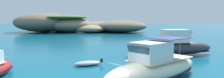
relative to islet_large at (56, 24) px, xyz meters
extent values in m
ellipsoid|color=#756651|center=(-4.22, 0.16, 0.40)|extent=(27.86, 28.13, 6.69)
ellipsoid|color=#9E8966|center=(12.14, -2.65, -1.67)|extent=(15.26, 15.70, 2.54)
ellipsoid|color=#756651|center=(0.52, 1.78, -0.77)|extent=(17.45, 16.91, 4.34)
ellipsoid|color=#84755B|center=(5.30, -0.78, -0.41)|extent=(20.22, 20.49, 5.06)
ellipsoid|color=#517538|center=(3.93, -1.79, 2.23)|extent=(15.07, 13.70, 1.44)
ellipsoid|color=#756651|center=(23.01, -0.17, -0.91)|extent=(20.84, 20.36, 4.07)
ellipsoid|color=#84755B|center=(14.85, 4.13, -1.13)|extent=(18.77, 17.03, 3.63)
ellipsoid|color=#756651|center=(19.19, 3.68, -1.40)|extent=(12.57, 10.26, 3.09)
ellipsoid|color=beige|center=(25.77, -56.77, -2.15)|extent=(8.72, 8.49, 1.59)
ellipsoid|color=black|center=(25.77, -56.77, -2.50)|extent=(8.89, 8.66, 0.19)
cube|color=#C6B793|center=(26.27, -56.28, -1.47)|extent=(5.38, 5.28, 0.06)
cube|color=silver|center=(25.43, -57.09, -0.78)|extent=(3.25, 3.23, 1.31)
cube|color=#2D4756|center=(24.46, -58.00, -0.65)|extent=(1.47, 1.52, 0.69)
cylinder|color=silver|center=(23.12, -59.28, -1.29)|extent=(1.38, 1.45, 0.04)
cube|color=navy|center=(26.95, -55.64, 0.03)|extent=(3.54, 3.52, 0.04)
cylinder|color=silver|center=(27.63, -56.35, -0.72)|extent=(0.03, 0.03, 1.50)
cylinder|color=silver|center=(26.28, -54.92, -0.72)|extent=(0.03, 0.03, 1.50)
cylinder|color=silver|center=(13.37, -54.70, -1.72)|extent=(1.39, 0.08, 0.04)
ellipsoid|color=#2D2D33|center=(29.27, -46.18, -2.05)|extent=(10.98, 5.30, 1.79)
ellipsoid|color=black|center=(29.27, -46.18, -2.45)|extent=(11.20, 5.40, 0.22)
cube|color=#C6B793|center=(28.49, -46.34, -1.28)|extent=(6.24, 3.84, 0.06)
cube|color=silver|center=(29.78, -46.07, -0.51)|extent=(3.35, 2.78, 1.48)
cube|color=#2D4756|center=(31.25, -45.75, -0.37)|extent=(0.75, 2.08, 0.78)
cylinder|color=silver|center=(33.29, -45.32, -1.10)|extent=(0.50, 2.17, 0.04)
ellipsoid|color=#B2B2B2|center=(20.10, -52.31, -2.72)|extent=(2.82, 2.07, 0.44)
cube|color=#9E998E|center=(20.10, -52.31, -2.66)|extent=(1.91, 1.30, 0.06)
cube|color=black|center=(21.38, -51.74, -2.54)|extent=(0.26, 0.26, 0.36)
camera|label=1|loc=(23.46, -71.59, 1.45)|focal=33.17mm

